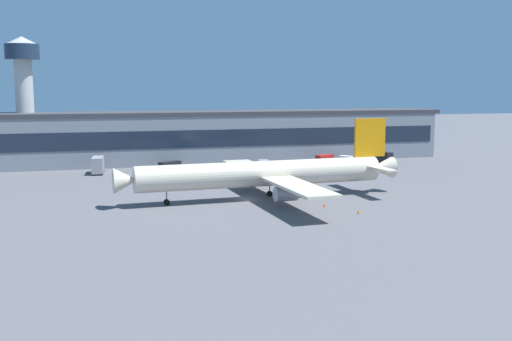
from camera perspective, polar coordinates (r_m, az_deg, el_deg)
ground_plane at (r=114.33m, az=-0.92°, el=-2.77°), size 600.00×600.00×0.00m
terminal_building at (r=170.76m, az=-6.01°, el=3.22°), size 148.75×15.56×14.46m
airliner at (r=114.14m, az=0.99°, el=-0.29°), size 56.33×48.45×15.09m
control_tower at (r=171.57m, az=-21.26°, el=7.46°), size 8.82×8.82×34.46m
pushback_tractor at (r=160.48m, az=0.73°, el=0.73°), size 3.60×5.26×1.75m
catering_truck at (r=152.71m, az=-14.84°, el=0.56°), size 3.22×7.40×4.15m
belt_loader at (r=157.99m, az=-8.19°, el=0.57°), size 6.47×5.14×1.95m
follow_me_car at (r=149.64m, az=-8.29°, el=0.13°), size 2.85×4.72×1.85m
stair_truck at (r=168.13m, az=11.96°, el=1.21°), size 4.32×6.46×3.55m
crew_van at (r=167.32m, az=6.53°, el=1.12°), size 5.65×3.99×2.55m
baggage_tug at (r=171.81m, az=8.60°, el=1.14°), size 3.84×4.05×1.85m
traffic_cone_0 at (r=108.22m, az=6.55°, el=-3.27°), size 0.50×0.50×0.63m
traffic_cone_1 at (r=103.07m, az=9.75°, el=-3.91°), size 0.49×0.49×0.62m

